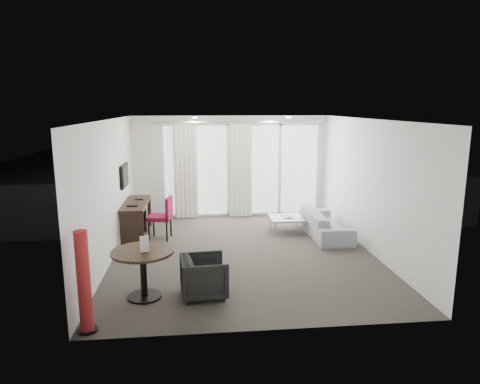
{
  "coord_description": "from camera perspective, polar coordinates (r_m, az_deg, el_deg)",
  "views": [
    {
      "loc": [
        -0.91,
        -8.0,
        2.85
      ],
      "look_at": [
        0.0,
        0.6,
        1.1
      ],
      "focal_mm": 32.0,
      "sensor_mm": 36.0,
      "label": 1
    }
  ],
  "objects": [
    {
      "name": "rattan_chair_b",
      "position": [
        12.88,
        6.33,
        0.52
      ],
      "size": [
        0.74,
        0.74,
        0.85
      ],
      "primitive_type": null,
      "rotation": [
        0.0,
        0.0,
        0.33
      ],
      "color": "#533A20",
      "rests_on": "terrace_slab"
    },
    {
      "name": "coffee_table",
      "position": [
        9.92,
        6.18,
        -4.3
      ],
      "size": [
        0.76,
        0.76,
        0.34
      ],
      "primitive_type": null,
      "rotation": [
        0.0,
        0.0,
        -0.01
      ],
      "color": "gray",
      "rests_on": "floor"
    },
    {
      "name": "terrace_slab",
      "position": [
        12.89,
        -0.49,
        -1.6
      ],
      "size": [
        5.6,
        3.0,
        0.12
      ],
      "primitive_type": "cube",
      "color": "#4D4D50",
      "rests_on": "ground"
    },
    {
      "name": "magazine",
      "position": [
        9.88,
        6.45,
        -3.23
      ],
      "size": [
        0.22,
        0.28,
        0.02
      ],
      "primitive_type": null,
      "rotation": [
        0.0,
        0.0,
        0.01
      ],
      "color": "gray",
      "rests_on": "coffee_table"
    },
    {
      "name": "window_panel",
      "position": [
        11.17,
        0.25,
        2.95
      ],
      "size": [
        4.0,
        0.02,
        2.38
      ],
      "primitive_type": null,
      "color": "white",
      "rests_on": "ground"
    },
    {
      "name": "wall_front",
      "position": [
        5.31,
        4.1,
        -5.57
      ],
      "size": [
        5.0,
        0.0,
        2.6
      ],
      "primitive_type": "cube",
      "color": "silver",
      "rests_on": "ground"
    },
    {
      "name": "rattan_chair_a",
      "position": [
        13.04,
        2.68,
        0.46
      ],
      "size": [
        0.51,
        0.51,
        0.73
      ],
      "primitive_type": null,
      "rotation": [
        0.0,
        0.0,
        0.02
      ],
      "color": "#533A20",
      "rests_on": "terrace_slab"
    },
    {
      "name": "desk",
      "position": [
        9.79,
        -13.61,
        -3.52
      ],
      "size": [
        0.5,
        1.6,
        0.75
      ],
      "primitive_type": null,
      "color": "black",
      "rests_on": "floor"
    },
    {
      "name": "rattan_table",
      "position": [
        12.68,
        5.72,
        -0.48
      ],
      "size": [
        0.56,
        0.56,
        0.48
      ],
      "primitive_type": null,
      "rotation": [
        0.0,
        0.0,
        0.18
      ],
      "color": "#533A20",
      "rests_on": "terrace_slab"
    },
    {
      "name": "tub_armchair",
      "position": [
        6.61,
        -4.8,
        -11.16
      ],
      "size": [
        0.75,
        0.73,
        0.63
      ],
      "primitive_type": "imported",
      "rotation": [
        0.0,
        0.0,
        1.66
      ],
      "color": "black",
      "rests_on": "floor"
    },
    {
      "name": "desk_chair",
      "position": [
        9.41,
        -10.66,
        -3.4
      ],
      "size": [
        0.59,
        0.56,
        0.94
      ],
      "primitive_type": null,
      "rotation": [
        0.0,
        0.0,
        -0.17
      ],
      "color": "maroon",
      "rests_on": "floor"
    },
    {
      "name": "red_lamp",
      "position": [
        5.84,
        -20.1,
        -11.21
      ],
      "size": [
        0.29,
        0.29,
        1.34
      ],
      "primitive_type": "cylinder",
      "rotation": [
        0.0,
        0.0,
        0.09
      ],
      "color": "maroon",
      "rests_on": "floor"
    },
    {
      "name": "curtain_track",
      "position": [
        10.86,
        -1.25,
        9.33
      ],
      "size": [
        4.8,
        0.04,
        0.04
      ],
      "primitive_type": null,
      "color": "#B2B2B7",
      "rests_on": "ceiling"
    },
    {
      "name": "floor",
      "position": [
        8.54,
        0.43,
        -8.06
      ],
      "size": [
        5.0,
        6.0,
        0.0
      ],
      "primitive_type": "cube",
      "color": "#3C3832",
      "rests_on": "ground"
    },
    {
      "name": "downlight_a",
      "position": [
        9.6,
        -6.07,
        9.83
      ],
      "size": [
        0.12,
        0.12,
        0.02
      ],
      "primitive_type": "cylinder",
      "color": "#FFE0B2",
      "rests_on": "ceiling"
    },
    {
      "name": "window_frame",
      "position": [
        11.15,
        0.26,
        2.94
      ],
      "size": [
        4.1,
        0.06,
        2.44
      ],
      "primitive_type": null,
      "color": "white",
      "rests_on": "ground"
    },
    {
      "name": "remote",
      "position": [
        9.81,
        6.59,
        -3.34
      ],
      "size": [
        0.06,
        0.17,
        0.02
      ],
      "primitive_type": null,
      "rotation": [
        0.0,
        0.0,
        0.03
      ],
      "color": "black",
      "rests_on": "coffee_table"
    },
    {
      "name": "wall_left",
      "position": [
        8.3,
        -16.98,
        0.18
      ],
      "size": [
        0.0,
        6.0,
        2.6
      ],
      "primitive_type": "cube",
      "color": "silver",
      "rests_on": "ground"
    },
    {
      "name": "curtain_right",
      "position": [
        11.0,
        0.08,
        2.82
      ],
      "size": [
        0.6,
        0.2,
        2.38
      ],
      "primitive_type": null,
      "color": "silver",
      "rests_on": "ground"
    },
    {
      "name": "sofa",
      "position": [
        9.71,
        11.29,
        -4.13
      ],
      "size": [
        0.75,
        1.91,
        0.56
      ],
      "primitive_type": "imported",
      "rotation": [
        0.0,
        0.0,
        1.57
      ],
      "color": "#94939C",
      "rests_on": "floor"
    },
    {
      "name": "ceiling",
      "position": [
        8.05,
        0.45,
        9.67
      ],
      "size": [
        5.0,
        6.0,
        0.0
      ],
      "primitive_type": "cube",
      "color": "white",
      "rests_on": "ground"
    },
    {
      "name": "curtain_left",
      "position": [
        10.94,
        -7.23,
        2.68
      ],
      "size": [
        0.6,
        0.2,
        2.38
      ],
      "primitive_type": null,
      "color": "silver",
      "rests_on": "ground"
    },
    {
      "name": "balustrade",
      "position": [
        14.19,
        -1.06,
        1.92
      ],
      "size": [
        5.5,
        0.06,
        1.05
      ],
      "primitive_type": null,
      "color": "#B2B2B7",
      "rests_on": "terrace_slab"
    },
    {
      "name": "round_table",
      "position": [
        6.68,
        -12.73,
        -10.63
      ],
      "size": [
        0.98,
        0.98,
        0.74
      ],
      "primitive_type": null,
      "rotation": [
        0.0,
        0.0,
        -0.06
      ],
      "color": "black",
      "rests_on": "floor"
    },
    {
      "name": "downlight_b",
      "position": [
        9.83,
        6.45,
        9.86
      ],
      "size": [
        0.12,
        0.12,
        0.02
      ],
      "primitive_type": "cylinder",
      "color": "#FFE0B2",
      "rests_on": "ceiling"
    },
    {
      "name": "menu_card",
      "position": [
        6.5,
        -12.55,
        -7.97
      ],
      "size": [
        0.13,
        0.06,
        0.24
      ],
      "primitive_type": null,
      "rotation": [
        0.0,
        0.0,
        0.34
      ],
      "color": "white",
      "rests_on": "round_table"
    },
    {
      "name": "wall_right",
      "position": [
        8.83,
        16.79,
        0.84
      ],
      "size": [
        0.0,
        6.0,
        2.6
      ],
      "primitive_type": "cube",
      "color": "silver",
      "rests_on": "ground"
    },
    {
      "name": "tv",
      "position": [
        9.69,
        -15.15,
        2.14
      ],
      "size": [
        0.05,
        0.8,
        0.5
      ],
      "primitive_type": null,
      "color": "black",
      "rests_on": "wall_left"
    }
  ]
}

